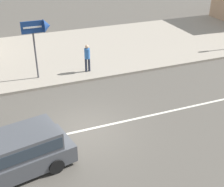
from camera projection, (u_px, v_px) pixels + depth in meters
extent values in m
plane|color=#544F47|center=(84.00, 130.00, 14.02)|extent=(160.00, 160.00, 0.00)
cube|color=silver|center=(84.00, 130.00, 14.02)|extent=(50.40, 0.14, 0.01)
cube|color=#9E9384|center=(44.00, 55.00, 21.91)|extent=(68.00, 10.00, 0.15)
cube|color=#47494F|center=(10.00, 162.00, 11.36)|extent=(4.89, 2.65, 0.70)
cube|color=#47494F|center=(15.00, 144.00, 11.16)|extent=(3.38, 2.19, 0.70)
cube|color=#28333D|center=(15.00, 144.00, 11.16)|extent=(3.26, 2.20, 0.45)
cylinder|color=black|center=(56.00, 166.00, 11.50)|extent=(0.63, 0.33, 0.60)
cylinder|color=black|center=(39.00, 142.00, 12.78)|extent=(0.63, 0.33, 0.60)
cylinder|color=#4C4C51|center=(36.00, 56.00, 17.90)|extent=(0.10, 0.10, 2.73)
cube|color=navy|center=(32.00, 27.00, 17.06)|extent=(1.25, 0.06, 0.68)
cone|color=navy|center=(47.00, 26.00, 17.32)|extent=(0.36, 0.75, 0.75)
cube|color=white|center=(32.00, 27.00, 17.03)|extent=(1.00, 0.01, 0.10)
cylinder|color=#232838|center=(86.00, 65.00, 19.12)|extent=(0.14, 0.14, 0.85)
cylinder|color=#232838|center=(89.00, 65.00, 19.18)|extent=(0.14, 0.14, 0.85)
cylinder|color=#336BB7|center=(87.00, 54.00, 18.80)|extent=(0.34, 0.34, 0.64)
sphere|color=#D6AD89|center=(87.00, 47.00, 18.59)|extent=(0.23, 0.23, 0.23)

